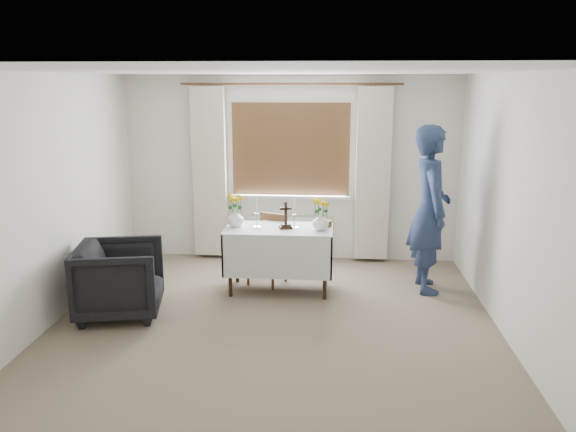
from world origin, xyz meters
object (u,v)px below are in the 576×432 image
Objects in this scene: altar_table at (279,259)px; wooden_chair at (267,250)px; person at (430,209)px; flower_vase_right at (321,222)px; armchair at (120,279)px; flower_vase_left at (235,218)px; wooden_cross at (286,215)px.

wooden_chair reaches higher than altar_table.
person reaches higher than flower_vase_right.
wooden_chair is 1.78m from armchair.
flower_vase_left is at bearing -127.93° from wooden_chair.
wooden_cross reaches higher than altar_table.
armchair is 2.27m from flower_vase_right.
altar_table is at bearing 173.99° from flower_vase_right.
person is at bearing 6.07° from altar_table.
flower_vase_left reaches higher than flower_vase_right.
flower_vase_left is at bearing 177.13° from altar_table.
person is 1.28m from flower_vase_right.
person reaches higher than altar_table.
wooden_chair is 0.59m from flower_vase_left.
flower_vase_left is at bearing 89.65° from person.
altar_table is 6.27× the size of flower_vase_right.
wooden_cross reaches higher than flower_vase_right.
wooden_chair is at bearing 118.58° from wooden_cross.
armchair is 4.33× the size of flower_vase_right.
flower_vase_left is 1.03× the size of flower_vase_right.
flower_vase_left is (1.09, 0.86, 0.47)m from armchair.
wooden_cross is (0.25, -0.23, 0.49)m from wooden_chair.
wooden_chair is 0.44× the size of person.
armchair is 0.44× the size of person.
person is at bearing 21.37° from wooden_chair.
armchair is (-1.43, -1.06, -0.04)m from wooden_chair.
altar_table is 0.28m from wooden_chair.
altar_table is 1.45× the size of armchair.
flower_vase_left is at bearing 175.61° from flower_vase_right.
person is 1.67m from wooden_cross.
flower_vase_left is (-2.24, -0.16, -0.11)m from person.
wooden_cross is 1.53× the size of flower_vase_left.
flower_vase_right is (0.40, -0.04, -0.06)m from wooden_cross.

